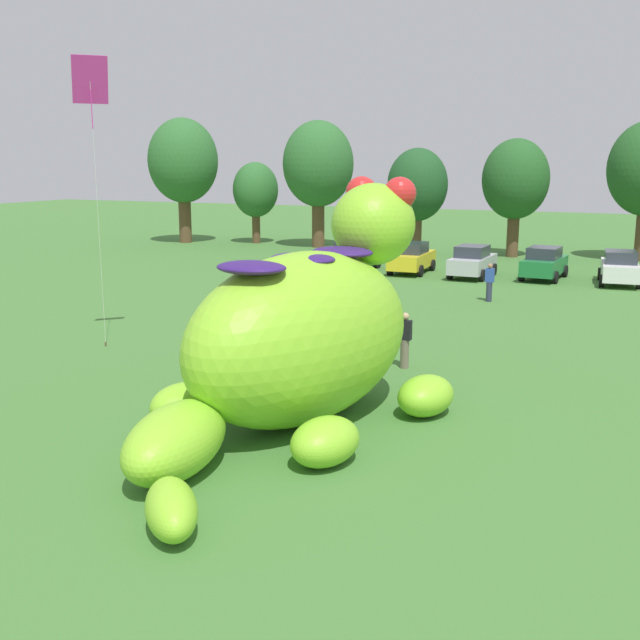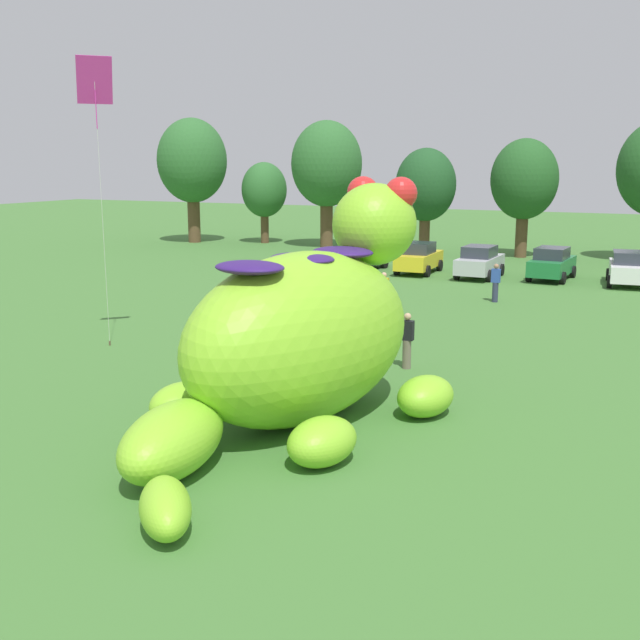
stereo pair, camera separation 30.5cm
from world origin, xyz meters
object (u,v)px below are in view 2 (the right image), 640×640
at_px(giant_inflatable_creature, 303,335).
at_px(spectator_wandering, 496,283).
at_px(tethered_flying_kite, 95,85).
at_px(car_black, 361,255).
at_px(spectator_mid_field, 357,315).
at_px(car_yellow, 419,258).
at_px(car_silver, 480,262).
at_px(spectator_far_side, 407,341).
at_px(spectator_near_inflatable, 384,293).
at_px(car_white, 628,268).
at_px(car_green, 552,264).

distance_m(giant_inflatable_creature, spectator_wandering, 17.69).
distance_m(spectator_wandering, tethered_flying_kite, 18.63).
height_order(car_black, spectator_mid_field, car_black).
distance_m(spectator_mid_field, tethered_flying_kite, 11.44).
height_order(car_yellow, tethered_flying_kite, tethered_flying_kite).
height_order(car_silver, spectator_far_side, car_silver).
bearing_deg(car_silver, tethered_flying_kite, -110.88).
bearing_deg(car_black, spectator_far_side, -64.41).
relative_size(car_black, spectator_far_side, 2.48).
distance_m(car_black, spectator_mid_field, 17.28).
bearing_deg(spectator_near_inflatable, car_white, 54.34).
bearing_deg(tethered_flying_kite, car_green, 61.85).
distance_m(car_green, spectator_mid_field, 17.40).
bearing_deg(spectator_far_side, spectator_near_inflatable, 114.96).
bearing_deg(giant_inflatable_creature, spectator_wandering, 87.26).
xyz_separation_m(spectator_near_inflatable, spectator_wandering, (3.59, 4.53, 0.00)).
bearing_deg(car_green, car_silver, -166.42).
bearing_deg(spectator_far_side, car_yellow, 106.66).
distance_m(spectator_mid_field, spectator_wandering, 9.64).
bearing_deg(spectator_wandering, spectator_far_side, -90.14).
distance_m(spectator_near_inflatable, spectator_wandering, 5.78).
bearing_deg(car_black, spectator_near_inflatable, -63.99).
relative_size(spectator_wandering, tethered_flying_kite, 0.18).
bearing_deg(spectator_far_side, spectator_mid_field, 133.64).
relative_size(car_white, spectator_near_inflatable, 2.48).
height_order(car_white, spectator_near_inflatable, car_white).
relative_size(car_silver, spectator_near_inflatable, 2.43).
bearing_deg(tethered_flying_kite, car_white, 54.34).
xyz_separation_m(giant_inflatable_creature, car_silver, (-1.48, 24.45, -1.25)).
distance_m(car_green, tethered_flying_kite, 25.38).
bearing_deg(spectator_near_inflatable, tethered_flying_kite, -125.67).
height_order(giant_inflatable_creature, spectator_wandering, giant_inflatable_creature).
bearing_deg(car_black, tethered_flying_kite, -92.69).
relative_size(car_green, car_white, 0.99).
bearing_deg(giant_inflatable_creature, car_silver, 93.46).
bearing_deg(car_yellow, car_green, 5.09).
bearing_deg(tethered_flying_kite, giant_inflatable_creature, -23.25).
bearing_deg(car_black, spectator_wandering, -36.96).
xyz_separation_m(car_yellow, tethered_flying_kite, (-4.34, -20.71, 7.64)).
xyz_separation_m(giant_inflatable_creature, spectator_mid_field, (-2.03, 8.43, -1.25)).
bearing_deg(car_yellow, car_white, 2.17).
distance_m(giant_inflatable_creature, spectator_near_inflatable, 13.44).
distance_m(car_yellow, car_green, 7.10).
bearing_deg(tethered_flying_kite, spectator_near_inflatable, 54.33).
distance_m(spectator_near_inflatable, spectator_mid_field, 4.72).
bearing_deg(car_white, spectator_wandering, -123.92).
xyz_separation_m(car_black, car_silver, (6.84, -0.07, 0.00)).
bearing_deg(car_green, car_black, -175.61).
distance_m(car_black, tethered_flying_kite, 21.93).
height_order(car_black, car_green, same).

